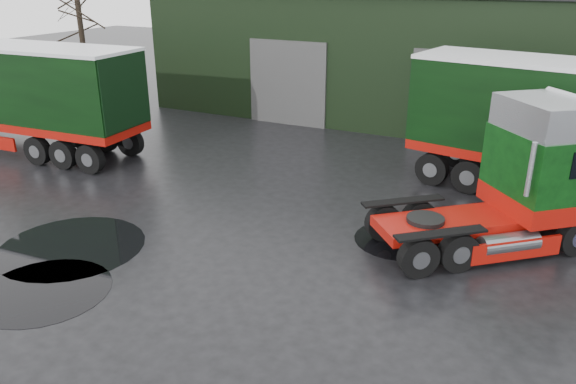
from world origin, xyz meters
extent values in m
plane|color=black|center=(0.00, 0.00, 0.00)|extent=(100.00, 100.00, 0.00)
cube|color=black|center=(2.00, 20.00, 3.00)|extent=(32.00, 12.00, 6.00)
cylinder|color=black|center=(-4.25, -2.44, 0.00)|extent=(3.12, 3.12, 0.01)
cylinder|color=black|center=(2.54, 3.97, 0.00)|extent=(2.56, 2.56, 0.01)
cylinder|color=black|center=(-5.42, -0.47, 0.00)|extent=(3.95, 3.95, 0.01)
camera|label=1|loc=(6.07, -10.12, 7.10)|focal=35.00mm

